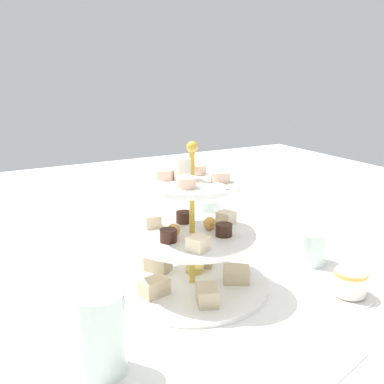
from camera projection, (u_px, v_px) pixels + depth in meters
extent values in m
plane|color=white|center=(192.00, 287.00, 0.84)|extent=(2.40, 2.40, 0.00)
cylinder|color=white|center=(192.00, 284.00, 0.84)|extent=(0.29, 0.29, 0.01)
cylinder|color=white|center=(192.00, 235.00, 0.81)|extent=(0.23, 0.23, 0.01)
cylinder|color=white|center=(192.00, 183.00, 0.79)|extent=(0.18, 0.18, 0.01)
cylinder|color=gold|center=(192.00, 220.00, 0.80)|extent=(0.01, 0.01, 0.27)
sphere|color=gold|center=(192.00, 147.00, 0.77)|extent=(0.02, 0.02, 0.02)
cube|color=#CCB78E|center=(204.00, 257.00, 0.91)|extent=(0.06, 0.06, 0.03)
cube|color=#CCB78E|center=(158.00, 264.00, 0.88)|extent=(0.06, 0.06, 0.03)
cube|color=#CCB78E|center=(154.00, 287.00, 0.79)|extent=(0.04, 0.05, 0.03)
cube|color=#CCB78E|center=(207.00, 295.00, 0.76)|extent=(0.06, 0.05, 0.03)
cube|color=#CCB78E|center=(236.00, 274.00, 0.83)|extent=(0.05, 0.06, 0.03)
cylinder|color=#E5C660|center=(195.00, 268.00, 0.88)|extent=(0.04, 0.04, 0.01)
cylinder|color=#381E14|center=(224.00, 230.00, 0.79)|extent=(0.03, 0.03, 0.02)
cylinder|color=#381E14|center=(184.00, 217.00, 0.86)|extent=(0.03, 0.03, 0.02)
cylinder|color=#381E14|center=(168.00, 235.00, 0.77)|extent=(0.03, 0.03, 0.02)
cube|color=beige|center=(152.00, 221.00, 0.84)|extent=(0.03, 0.03, 0.02)
cube|color=beige|center=(198.00, 244.00, 0.73)|extent=(0.04, 0.04, 0.02)
cube|color=beige|center=(226.00, 218.00, 0.86)|extent=(0.04, 0.04, 0.02)
sphere|color=gold|center=(173.00, 230.00, 0.79)|extent=(0.02, 0.02, 0.02)
sphere|color=gold|center=(210.00, 224.00, 0.82)|extent=(0.02, 0.02, 0.02)
cylinder|color=beige|center=(197.00, 169.00, 0.83)|extent=(0.03, 0.03, 0.02)
cylinder|color=beige|center=(164.00, 174.00, 0.79)|extent=(0.03, 0.03, 0.02)
cylinder|color=beige|center=(186.00, 182.00, 0.73)|extent=(0.03, 0.03, 0.02)
cylinder|color=beige|center=(220.00, 177.00, 0.77)|extent=(0.03, 0.03, 0.02)
cylinder|color=white|center=(184.00, 168.00, 0.79)|extent=(0.04, 0.04, 0.04)
cube|color=silver|center=(218.00, 183.00, 0.76)|extent=(0.09, 0.03, 0.00)
cube|color=silver|center=(194.00, 173.00, 0.83)|extent=(0.08, 0.05, 0.00)
cylinder|color=silver|center=(100.00, 333.00, 0.59)|extent=(0.07, 0.07, 0.12)
cylinder|color=silver|center=(311.00, 247.00, 0.93)|extent=(0.06, 0.06, 0.07)
cylinder|color=white|center=(349.00, 295.00, 0.80)|extent=(0.09, 0.09, 0.01)
cylinder|color=white|center=(350.00, 282.00, 0.80)|extent=(0.06, 0.06, 0.04)
cylinder|color=gold|center=(351.00, 273.00, 0.79)|extent=(0.06, 0.06, 0.01)
cube|color=silver|center=(44.00, 265.00, 0.93)|extent=(0.12, 0.14, 0.00)
cube|color=silver|center=(336.00, 378.00, 0.59)|extent=(0.06, 0.17, 0.00)
cylinder|color=silver|center=(209.00, 220.00, 1.06)|extent=(0.06, 0.06, 0.10)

